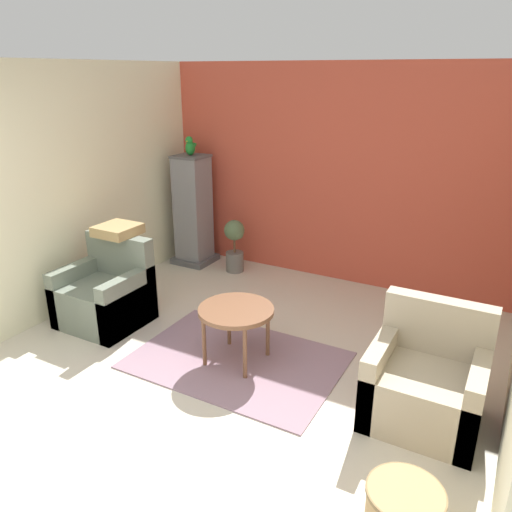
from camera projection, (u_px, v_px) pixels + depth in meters
ground_plane at (116, 475)px, 3.19m from camera, size 20.00×20.00×0.00m
wall_back_accent at (334, 176)px, 5.84m from camera, size 4.39×0.06×2.53m
wall_left at (76, 188)px, 5.26m from camera, size 0.06×3.73×2.53m
area_rug at (237, 360)px, 4.44m from camera, size 1.81×1.25×0.01m
coffee_table at (236, 314)px, 4.28m from camera, size 0.66×0.66×0.52m
armchair_left at (106, 296)px, 5.04m from camera, size 0.79×0.72×0.87m
armchair_right at (426, 385)px, 3.62m from camera, size 0.79×0.72×0.87m
birdcage at (193, 212)px, 6.51m from camera, size 0.49×0.49×1.43m
parrot at (190, 146)px, 6.22m from camera, size 0.11×0.20×0.24m
potted_plant at (234, 242)px, 6.30m from camera, size 0.28×0.26×0.68m
throw_pillow at (118, 230)px, 5.03m from camera, size 0.39×0.39×0.10m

